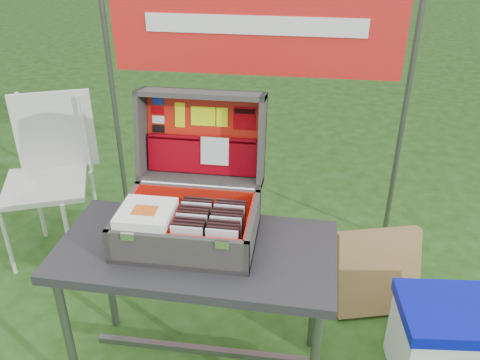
% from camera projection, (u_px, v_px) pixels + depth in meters
% --- Properties ---
extents(ground, '(80.00, 80.00, 0.00)m').
position_uv_depth(ground, '(224.00, 355.00, 2.40)').
color(ground, '#1A3F0D').
rests_on(ground, ground).
extents(table, '(1.11, 0.57, 0.69)m').
position_uv_depth(table, '(199.00, 312.00, 2.16)').
color(table, '#26272B').
rests_on(table, ground).
extents(table_top, '(1.11, 0.57, 0.04)m').
position_uv_depth(table_top, '(196.00, 251.00, 2.01)').
color(table_top, '#26272B').
rests_on(table_top, ground).
extents(table_leg_fl, '(0.04, 0.04, 0.65)m').
position_uv_depth(table_leg_fl, '(69.00, 341.00, 2.05)').
color(table_leg_fl, '#59595B').
rests_on(table_leg_fl, ground).
extents(table_leg_bl, '(0.04, 0.04, 0.65)m').
position_uv_depth(table_leg_bl, '(108.00, 273.00, 2.42)').
color(table_leg_bl, '#59595B').
rests_on(table_leg_bl, ground).
extents(table_leg_br, '(0.04, 0.04, 0.65)m').
position_uv_depth(table_leg_br, '(315.00, 293.00, 2.30)').
color(table_leg_br, '#59595B').
rests_on(table_leg_br, ground).
extents(table_brace, '(0.95, 0.03, 0.03)m').
position_uv_depth(table_brace, '(201.00, 350.00, 2.27)').
color(table_brace, '#59595B').
rests_on(table_brace, ground).
extents(suitcase, '(0.54, 0.54, 0.51)m').
position_uv_depth(suitcase, '(189.00, 177.00, 1.97)').
color(suitcase, '#54514D').
rests_on(suitcase, table).
extents(suitcase_base_bottom, '(0.54, 0.38, 0.02)m').
position_uv_depth(suitcase_base_bottom, '(188.00, 238.00, 2.03)').
color(suitcase_base_bottom, '#54514D').
rests_on(suitcase_base_bottom, table_top).
extents(suitcase_base_wall_front, '(0.54, 0.02, 0.14)m').
position_uv_depth(suitcase_base_wall_front, '(176.00, 253.00, 1.84)').
color(suitcase_base_wall_front, '#54514D').
rests_on(suitcase_base_wall_front, table_top).
extents(suitcase_base_wall_back, '(0.54, 0.02, 0.14)m').
position_uv_depth(suitcase_base_wall_back, '(198.00, 202.00, 2.16)').
color(suitcase_base_wall_back, '#54514D').
rests_on(suitcase_base_wall_back, table_top).
extents(suitcase_base_wall_left, '(0.02, 0.38, 0.14)m').
position_uv_depth(suitcase_base_wall_left, '(125.00, 220.00, 2.03)').
color(suitcase_base_wall_left, '#54514D').
rests_on(suitcase_base_wall_left, table_top).
extents(suitcase_base_wall_right, '(0.02, 0.38, 0.14)m').
position_uv_depth(suitcase_base_wall_right, '(253.00, 230.00, 1.97)').
color(suitcase_base_wall_right, '#54514D').
rests_on(suitcase_base_wall_right, table_top).
extents(suitcase_liner_floor, '(0.50, 0.34, 0.01)m').
position_uv_depth(suitcase_liner_floor, '(188.00, 235.00, 2.03)').
color(suitcase_liner_floor, red).
rests_on(suitcase_liner_floor, suitcase_base_bottom).
extents(suitcase_latch_left, '(0.05, 0.01, 0.03)m').
position_uv_depth(suitcase_latch_left, '(128.00, 237.00, 1.83)').
color(suitcase_latch_left, silver).
rests_on(suitcase_latch_left, suitcase_base_wall_front).
extents(suitcase_latch_right, '(0.05, 0.01, 0.03)m').
position_uv_depth(suitcase_latch_right, '(222.00, 245.00, 1.78)').
color(suitcase_latch_right, silver).
rests_on(suitcase_latch_right, suitcase_base_wall_front).
extents(suitcase_hinge, '(0.48, 0.02, 0.02)m').
position_uv_depth(suitcase_hinge, '(197.00, 186.00, 2.13)').
color(suitcase_hinge, silver).
rests_on(suitcase_hinge, suitcase_base_wall_back).
extents(suitcase_lid_back, '(0.54, 0.09, 0.38)m').
position_uv_depth(suitcase_lid_back, '(204.00, 134.00, 2.20)').
color(suitcase_lid_back, '#54514D').
rests_on(suitcase_lid_back, suitcase_base_wall_back).
extents(suitcase_lid_rim_far, '(0.54, 0.15, 0.05)m').
position_uv_depth(suitcase_lid_rim_far, '(201.00, 94.00, 2.08)').
color(suitcase_lid_rim_far, '#54514D').
rests_on(suitcase_lid_rim_far, suitcase_lid_back).
extents(suitcase_lid_rim_near, '(0.54, 0.15, 0.05)m').
position_uv_depth(suitcase_lid_rim_near, '(201.00, 178.00, 2.20)').
color(suitcase_lid_rim_near, '#54514D').
rests_on(suitcase_lid_rim_near, suitcase_lid_back).
extents(suitcase_lid_rim_left, '(0.02, 0.21, 0.40)m').
position_uv_depth(suitcase_lid_rim_left, '(142.00, 134.00, 2.17)').
color(suitcase_lid_rim_left, '#54514D').
rests_on(suitcase_lid_rim_left, suitcase_lid_back).
extents(suitcase_lid_rim_right, '(0.02, 0.21, 0.40)m').
position_uv_depth(suitcase_lid_rim_right, '(262.00, 141.00, 2.11)').
color(suitcase_lid_rim_right, '#54514D').
rests_on(suitcase_lid_rim_right, suitcase_lid_back).
extents(suitcase_lid_liner, '(0.49, 0.07, 0.33)m').
position_uv_depth(suitcase_lid_liner, '(203.00, 135.00, 2.18)').
color(suitcase_lid_liner, red).
rests_on(suitcase_lid_liner, suitcase_lid_back).
extents(suitcase_liner_wall_front, '(0.50, 0.01, 0.12)m').
position_uv_depth(suitcase_liner_wall_front, '(177.00, 248.00, 1.85)').
color(suitcase_liner_wall_front, red).
rests_on(suitcase_liner_wall_front, suitcase_base_bottom).
extents(suitcase_liner_wall_back, '(0.50, 0.01, 0.12)m').
position_uv_depth(suitcase_liner_wall_back, '(197.00, 201.00, 2.14)').
color(suitcase_liner_wall_back, red).
rests_on(suitcase_liner_wall_back, suitcase_base_bottom).
extents(suitcase_liner_wall_left, '(0.01, 0.34, 0.12)m').
position_uv_depth(suitcase_liner_wall_left, '(128.00, 218.00, 2.03)').
color(suitcase_liner_wall_left, red).
rests_on(suitcase_liner_wall_left, suitcase_base_bottom).
extents(suitcase_liner_wall_right, '(0.01, 0.34, 0.12)m').
position_uv_depth(suitcase_liner_wall_right, '(249.00, 228.00, 1.97)').
color(suitcase_liner_wall_right, red).
rests_on(suitcase_liner_wall_right, suitcase_base_bottom).
extents(suitcase_lid_pocket, '(0.48, 0.06, 0.16)m').
position_uv_depth(suitcase_lid_pocket, '(202.00, 156.00, 2.20)').
color(suitcase_lid_pocket, maroon).
rests_on(suitcase_lid_pocket, suitcase_lid_liner).
extents(suitcase_pocket_edge, '(0.47, 0.02, 0.02)m').
position_uv_depth(suitcase_pocket_edge, '(202.00, 139.00, 2.17)').
color(suitcase_pocket_edge, maroon).
rests_on(suitcase_pocket_edge, suitcase_lid_pocket).
extents(suitcase_pocket_cd, '(0.12, 0.03, 0.12)m').
position_uv_depth(suitcase_pocket_cd, '(215.00, 151.00, 2.16)').
color(suitcase_pocket_cd, silver).
rests_on(suitcase_pocket_cd, suitcase_lid_pocket).
extents(lid_sticker_cc_a, '(0.05, 0.01, 0.03)m').
position_uv_depth(lid_sticker_cc_a, '(158.00, 101.00, 2.16)').
color(lid_sticker_cc_a, '#1933B2').
rests_on(lid_sticker_cc_a, suitcase_lid_liner).
extents(lid_sticker_cc_b, '(0.05, 0.01, 0.03)m').
position_uv_depth(lid_sticker_cc_b, '(158.00, 110.00, 2.17)').
color(lid_sticker_cc_b, '#A00008').
rests_on(lid_sticker_cc_b, suitcase_lid_liner).
extents(lid_sticker_cc_c, '(0.05, 0.01, 0.03)m').
position_uv_depth(lid_sticker_cc_c, '(158.00, 120.00, 2.19)').
color(lid_sticker_cc_c, white).
rests_on(lid_sticker_cc_c, suitcase_lid_liner).
extents(lid_sticker_cc_d, '(0.05, 0.01, 0.03)m').
position_uv_depth(lid_sticker_cc_d, '(159.00, 129.00, 2.20)').
color(lid_sticker_cc_d, black).
rests_on(lid_sticker_cc_d, suitcase_lid_liner).
extents(lid_card_neon_tall, '(0.04, 0.02, 0.10)m').
position_uv_depth(lid_card_neon_tall, '(180.00, 115.00, 2.17)').
color(lid_card_neon_tall, '#D0EC0D').
rests_on(lid_card_neon_tall, suitcase_lid_liner).
extents(lid_card_neon_main, '(0.11, 0.02, 0.08)m').
position_uv_depth(lid_card_neon_main, '(203.00, 116.00, 2.15)').
color(lid_card_neon_main, '#D0EC0D').
rests_on(lid_card_neon_main, suitcase_lid_liner).
extents(lid_card_neon_small, '(0.05, 0.02, 0.08)m').
position_uv_depth(lid_card_neon_small, '(222.00, 117.00, 2.14)').
color(lid_card_neon_small, '#D0EC0D').
rests_on(lid_card_neon_small, suitcase_lid_liner).
extents(lid_sticker_band, '(0.10, 0.02, 0.10)m').
position_uv_depth(lid_sticker_band, '(245.00, 118.00, 2.13)').
color(lid_sticker_band, '#A00008').
rests_on(lid_sticker_band, suitcase_lid_liner).
extents(lid_sticker_band_bar, '(0.09, 0.01, 0.02)m').
position_uv_depth(lid_sticker_band_bar, '(245.00, 111.00, 2.12)').
color(lid_sticker_band_bar, black).
rests_on(lid_sticker_band_bar, suitcase_lid_liner).
extents(cd_left_0, '(0.12, 0.01, 0.14)m').
position_uv_depth(cd_left_0, '(187.00, 243.00, 1.86)').
color(cd_left_0, silver).
rests_on(cd_left_0, suitcase_liner_floor).
extents(cd_left_1, '(0.12, 0.01, 0.14)m').
position_uv_depth(cd_left_1, '(188.00, 239.00, 1.88)').
color(cd_left_1, black).
rests_on(cd_left_1, suitcase_liner_floor).
extents(cd_left_2, '(0.12, 0.01, 0.14)m').
position_uv_depth(cd_left_2, '(190.00, 236.00, 1.90)').
color(cd_left_2, black).
rests_on(cd_left_2, suitcase_liner_floor).
extents(cd_left_3, '(0.12, 0.01, 0.14)m').
position_uv_depth(cd_left_3, '(191.00, 233.00, 1.92)').
color(cd_left_3, black).
rests_on(cd_left_3, suitcase_liner_floor).
extents(cd_left_4, '(0.12, 0.01, 0.14)m').
position_uv_depth(cd_left_4, '(192.00, 230.00, 1.93)').
color(cd_left_4, silver).
rests_on(cd_left_4, suitcase_liner_floor).
extents(cd_left_5, '(0.12, 0.01, 0.14)m').
position_uv_depth(cd_left_5, '(193.00, 227.00, 1.95)').
color(cd_left_5, black).
rests_on(cd_left_5, suitcase_liner_floor).
extents(cd_left_6, '(0.12, 0.01, 0.14)m').
position_uv_depth(cd_left_6, '(195.00, 224.00, 1.97)').
color(cd_left_6, black).
rests_on(cd_left_6, suitcase_liner_floor).
extents(cd_left_7, '(0.12, 0.01, 0.14)m').
position_uv_depth(cd_left_7, '(196.00, 221.00, 1.99)').
color(cd_left_7, black).
rests_on(cd_left_7, suitcase_liner_floor).
extents(cd_left_8, '(0.12, 0.01, 0.14)m').
position_uv_depth(cd_left_8, '(197.00, 218.00, 2.01)').
color(cd_left_8, silver).
rests_on(cd_left_8, suitcase_liner_floor).
extents(cd_left_9, '(0.12, 0.01, 0.14)m').
position_uv_depth(cd_left_9, '(198.00, 215.00, 2.03)').
color(cd_left_9, black).
rests_on(cd_left_9, suitcase_liner_floor).
extents(cd_left_10, '(0.12, 0.01, 0.14)m').
position_uv_depth(cd_left_10, '(199.00, 212.00, 2.04)').
color(cd_left_10, black).
rests_on(cd_left_10, suitcase_liner_floor).
extents(cd_right_0, '(0.12, 0.01, 0.14)m').
position_uv_depth(cd_right_0, '(222.00, 246.00, 1.84)').
color(cd_right_0, silver).
rests_on(cd_right_0, suitcase_liner_floor).
extents(cd_right_1, '(0.12, 0.01, 0.14)m').
position_uv_depth(cd_right_1, '(223.00, 242.00, 1.86)').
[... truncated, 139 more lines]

